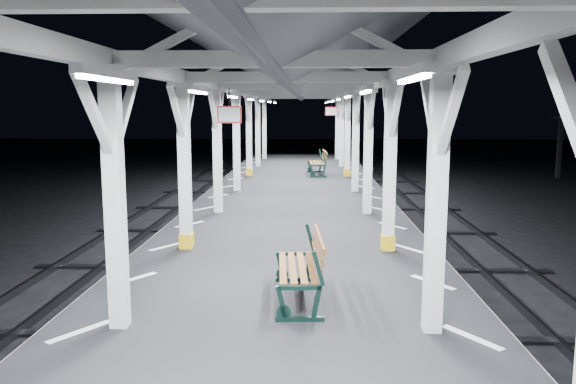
{
  "coord_description": "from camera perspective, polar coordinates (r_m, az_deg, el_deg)",
  "views": [
    {
      "loc": [
        0.43,
        -8.85,
        3.81
      ],
      "look_at": [
        0.04,
        1.81,
        2.2
      ],
      "focal_mm": 35.0,
      "sensor_mm": 36.0,
      "label": 1
    }
  ],
  "objects": [
    {
      "name": "bench_far",
      "position": [
        23.61,
        3.19,
        3.06
      ],
      "size": [
        0.82,
        1.93,
        1.02
      ],
      "rotation": [
        0.0,
        0.0,
        0.06
      ],
      "color": "black",
      "rests_on": "platform"
    },
    {
      "name": "hazard_stripes_left",
      "position": [
        9.72,
        -15.39,
        -8.51
      ],
      "size": [
        1.0,
        48.0,
        0.01
      ],
      "primitive_type": "cube",
      "color": "silver",
      "rests_on": "platform"
    },
    {
      "name": "canopy",
      "position": [
        8.87,
        -0.68,
        13.47
      ],
      "size": [
        5.4,
        49.0,
        4.65
      ],
      "color": "silver",
      "rests_on": "platform"
    },
    {
      "name": "ground",
      "position": [
        9.64,
        -0.63,
        -14.69
      ],
      "size": [
        120.0,
        120.0,
        0.0
      ],
      "primitive_type": "plane",
      "color": "black",
      "rests_on": "ground"
    },
    {
      "name": "platform",
      "position": [
        9.45,
        -0.63,
        -11.9
      ],
      "size": [
        6.0,
        50.0,
        1.0
      ],
      "primitive_type": "cube",
      "color": "black",
      "rests_on": "ground"
    },
    {
      "name": "hazard_stripes_right",
      "position": [
        9.5,
        14.48,
        -8.87
      ],
      "size": [
        1.0,
        48.0,
        0.01
      ],
      "primitive_type": "cube",
      "color": "silver",
      "rests_on": "platform"
    },
    {
      "name": "bench_mid",
      "position": [
        8.29,
        1.7,
        -7.46
      ],
      "size": [
        0.78,
        1.83,
        0.97
      ],
      "rotation": [
        0.0,
        0.0,
        0.06
      ],
      "color": "black",
      "rests_on": "platform"
    }
  ]
}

